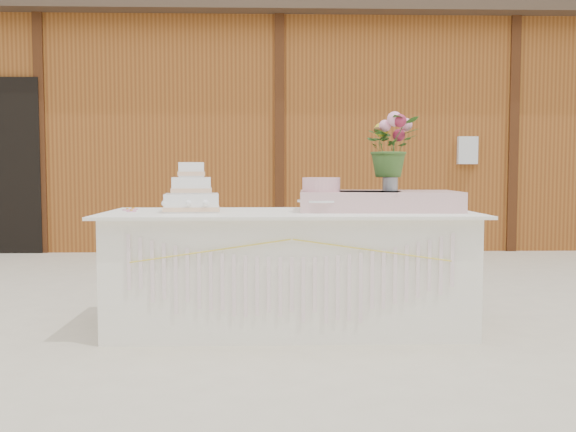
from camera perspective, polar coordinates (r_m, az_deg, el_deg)
name	(u,v)px	position (r m, az deg, el deg)	size (l,w,h in m)	color
ground	(289,327)	(4.31, 0.12, -9.88)	(80.00, 80.00, 0.00)	beige
barn	(277,130)	(10.20, -1.01, 7.61)	(12.60, 4.60, 3.30)	brown
cake_table	(289,270)	(4.23, 0.12, -4.79)	(2.40, 1.00, 0.77)	white
wedding_cake	(192,195)	(4.22, -8.55, 1.86)	(0.39, 0.39, 0.32)	white
pink_cake_stand	(321,193)	(4.14, 2.97, 2.07)	(0.31, 0.31, 0.22)	white
satin_runner	(378,201)	(4.33, 8.03, 1.34)	(1.04, 0.60, 0.13)	beige
flower_vase	(390,180)	(4.37, 9.06, 3.14)	(0.10, 0.10, 0.14)	#AFAFB3
bouquet	(390,140)	(4.37, 9.10, 6.71)	(0.36, 0.31, 0.40)	#3A6327
loose_flowers	(137,209)	(4.44, -13.31, 0.60)	(0.13, 0.33, 0.02)	pink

